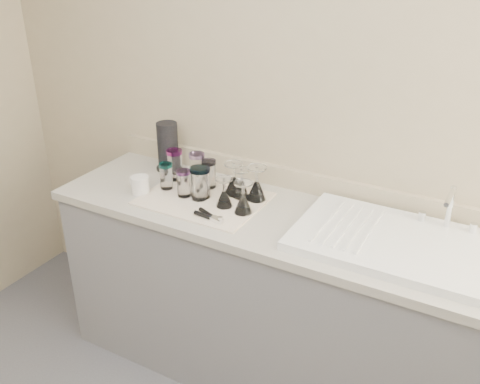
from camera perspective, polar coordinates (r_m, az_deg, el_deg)
The scene contains 19 objects.
room_envelope at distance 1.20m, azimuth -21.49°, elevation 1.21°, with size 3.54×3.50×2.52m.
counter_unit at distance 2.60m, azimuth 3.26°, elevation -11.17°, with size 2.06×0.62×0.90m.
sink_unit at distance 2.20m, azimuth 16.69°, elevation -5.22°, with size 0.82×0.50×0.22m.
dish_towel at distance 2.48m, azimuth -3.88°, elevation -0.71°, with size 0.55×0.42×0.01m, color white.
tumbler_teal at distance 2.65m, azimuth -6.96°, elevation 2.94°, with size 0.08×0.08×0.15m.
tumbler_cyan at distance 2.60m, azimuth -4.59°, elevation 2.58°, with size 0.08×0.08×0.15m.
tumbler_purple at distance 2.56m, azimuth -3.32°, elevation 1.97°, with size 0.07×0.07×0.14m.
tumbler_magenta at distance 2.57m, azimuth -7.88°, elevation 1.73°, with size 0.06×0.06×0.13m.
tumbler_blue at distance 2.48m, azimuth -6.02°, elevation 0.96°, with size 0.07×0.07×0.13m.
tumbler_lavender at distance 2.44m, azimuth -4.42°, elevation 0.96°, with size 0.08×0.08×0.16m.
tumbler_extra at distance 2.46m, azimuth -4.04°, elevation 1.02°, with size 0.07×0.07×0.15m.
goblet_back_left at distance 2.46m, azimuth 0.13°, elevation 0.47°, with size 0.08×0.08×0.14m.
goblet_back_right at distance 2.44m, azimuth 1.77°, elevation 0.39°, with size 0.09×0.09×0.16m.
goblet_front_left at distance 2.38m, azimuth -1.70°, elevation -0.50°, with size 0.08×0.08×0.14m.
goblet_front_right at distance 2.33m, azimuth 0.34°, elevation -1.10°, with size 0.08×0.08×0.15m.
goblet_extra at distance 2.49m, azimuth -0.68°, elevation 0.91°, with size 0.09×0.09×0.16m.
can_opener at distance 2.30m, azimuth -3.28°, elevation -2.61°, with size 0.15×0.08×0.02m.
white_mug at distance 2.56m, azimuth -10.65°, elevation 0.75°, with size 0.12×0.10×0.09m.
paper_towel_roll at distance 2.78m, azimuth -7.70°, elevation 4.80°, with size 0.13×0.13×0.25m.
Camera 1 is at (0.88, -0.67, 2.02)m, focal length 40.00 mm.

